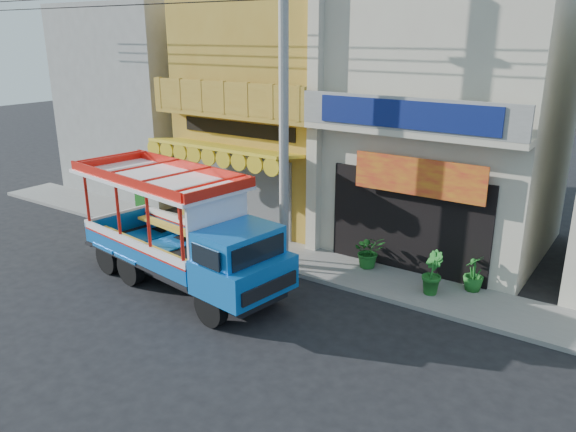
% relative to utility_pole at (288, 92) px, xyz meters
% --- Properties ---
extents(ground, '(90.00, 90.00, 0.00)m').
position_rel_utility_pole_xyz_m(ground, '(0.85, -3.30, -5.03)').
color(ground, black).
rests_on(ground, ground).
extents(sidewalk, '(30.00, 2.00, 0.12)m').
position_rel_utility_pole_xyz_m(sidewalk, '(0.85, 0.70, -4.97)').
color(sidewalk, slate).
rests_on(sidewalk, ground).
extents(shophouse_left, '(6.00, 7.50, 8.24)m').
position_rel_utility_pole_xyz_m(shophouse_left, '(-3.15, 4.66, -0.92)').
color(shophouse_left, '#A47924').
rests_on(shophouse_left, ground).
extents(shophouse_right, '(6.00, 6.75, 8.24)m').
position_rel_utility_pole_xyz_m(shophouse_right, '(2.85, 4.66, -0.93)').
color(shophouse_right, '#BEB19C').
rests_on(shophouse_right, ground).
extents(party_pilaster, '(0.35, 0.30, 8.00)m').
position_rel_utility_pole_xyz_m(party_pilaster, '(-0.15, 1.55, -1.03)').
color(party_pilaster, '#BEB19C').
rests_on(party_pilaster, ground).
extents(filler_building_left, '(6.00, 6.00, 7.60)m').
position_rel_utility_pole_xyz_m(filler_building_left, '(-10.15, 4.70, -1.23)').
color(filler_building_left, gray).
rests_on(filler_building_left, ground).
extents(utility_pole, '(28.00, 0.26, 9.00)m').
position_rel_utility_pole_xyz_m(utility_pole, '(0.00, 0.00, 0.00)').
color(utility_pole, gray).
rests_on(utility_pole, ground).
extents(songthaew_truck, '(6.91, 3.05, 3.12)m').
position_rel_utility_pole_xyz_m(songthaew_truck, '(-1.26, -2.57, -3.53)').
color(songthaew_truck, black).
rests_on(songthaew_truck, ground).
extents(green_sign, '(0.67, 0.37, 1.03)m').
position_rel_utility_pole_xyz_m(green_sign, '(-6.76, 0.55, -4.48)').
color(green_sign, black).
rests_on(green_sign, sidewalk).
extents(potted_plant_a, '(1.15, 1.13, 0.97)m').
position_rel_utility_pole_xyz_m(potted_plant_a, '(1.93, 1.23, -4.43)').
color(potted_plant_a, '#1B611F').
rests_on(potted_plant_a, sidewalk).
extents(potted_plant_b, '(0.72, 0.77, 1.12)m').
position_rel_utility_pole_xyz_m(potted_plant_b, '(4.00, 0.63, -4.35)').
color(potted_plant_b, '#1B611F').
rests_on(potted_plant_b, sidewalk).
extents(potted_plant_c, '(0.61, 0.61, 0.95)m').
position_rel_utility_pole_xyz_m(potted_plant_c, '(4.85, 1.40, -4.44)').
color(potted_plant_c, '#1B611F').
rests_on(potted_plant_c, sidewalk).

